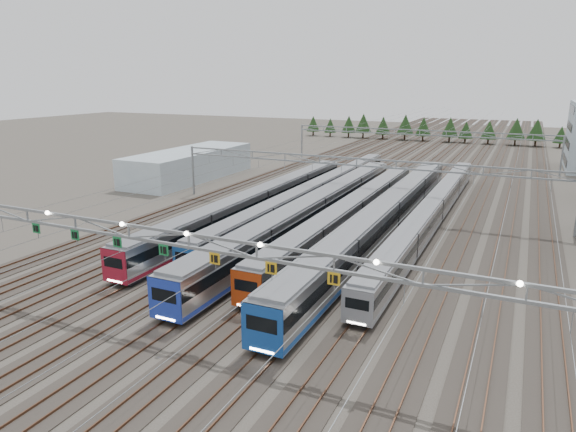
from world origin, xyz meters
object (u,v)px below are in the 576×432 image
at_px(train_f, 433,210).
at_px(gantry_mid, 356,168).
at_px(train_b, 315,193).
at_px(west_shed, 190,164).
at_px(train_d, 352,213).
at_px(gantry_far, 419,137).
at_px(train_c, 314,211).
at_px(train_e, 386,216).
at_px(gantry_near, 187,244).
at_px(train_a, 259,202).

height_order(train_f, gantry_mid, gantry_mid).
height_order(train_b, west_shed, west_shed).
distance_m(train_d, gantry_far, 53.88).
bearing_deg(west_shed, train_b, -19.05).
bearing_deg(train_b, west_shed, 160.95).
xyz_separation_m(train_d, train_f, (9.00, 6.74, -0.21)).
distance_m(train_c, train_e, 9.12).
bearing_deg(train_f, train_e, -123.24).
distance_m(train_c, west_shed, 40.82).
distance_m(train_b, train_c, 12.11).
distance_m(gantry_near, gantry_far, 85.12).
relative_size(train_c, gantry_far, 1.07).
distance_m(train_c, gantry_mid, 11.25).
xyz_separation_m(gantry_near, gantry_far, (0.05, 85.12, -0.70)).
height_order(train_c, train_d, train_c).
bearing_deg(gantry_near, train_f, 73.53).
height_order(train_d, train_e, train_e).
bearing_deg(gantry_mid, train_f, -9.66).
height_order(train_a, train_c, train_c).
xyz_separation_m(train_c, gantry_near, (2.20, -29.89, 4.81)).
distance_m(train_a, gantry_far, 54.69).
bearing_deg(train_a, train_f, 15.97).
distance_m(train_a, train_b, 10.39).
distance_m(train_f, west_shed, 49.93).
xyz_separation_m(train_b, train_c, (4.50, -11.24, 0.31)).
distance_m(train_a, train_c, 9.19).
relative_size(train_c, gantry_near, 1.07).
distance_m(train_b, train_d, 13.21).
bearing_deg(gantry_mid, gantry_far, 90.00).
xyz_separation_m(train_d, train_e, (4.50, -0.12, 0.21)).
bearing_deg(train_e, gantry_mid, 127.55).
bearing_deg(train_b, train_d, -47.05).
relative_size(train_a, gantry_mid, 0.99).
height_order(train_b, train_c, train_c).
xyz_separation_m(gantry_far, west_shed, (-36.87, -33.59, -3.68)).
xyz_separation_m(train_e, gantry_near, (-6.80, -31.34, 4.76)).
bearing_deg(gantry_far, gantry_near, -90.03).
relative_size(train_a, train_e, 0.85).
xyz_separation_m(train_a, train_e, (18.00, -0.43, 0.18)).
height_order(train_a, gantry_near, gantry_near).
distance_m(train_d, train_f, 11.25).
bearing_deg(train_b, train_a, -115.68).
relative_size(train_d, gantry_mid, 0.97).
distance_m(train_b, west_shed, 31.87).
relative_size(train_b, train_f, 1.00).
distance_m(train_b, gantry_mid, 8.13).
relative_size(train_a, train_b, 0.85).
distance_m(train_e, gantry_near, 32.42).
xyz_separation_m(train_b, gantry_far, (6.75, 43.99, 4.42)).
bearing_deg(train_d, gantry_far, 92.40).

